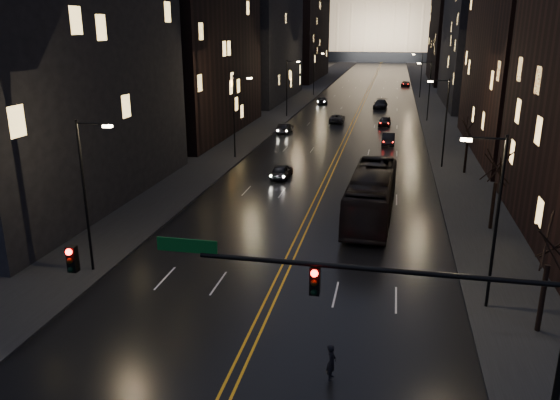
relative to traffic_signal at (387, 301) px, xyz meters
The scene contains 33 objects.
road 130.24m from the traffic_signal, 92.60° to the left, with size 20.00×320.00×0.02m, color black.
sidewalk_left 131.62m from the traffic_signal, 98.71° to the left, with size 8.00×320.00×0.16m, color black.
sidewalk_right 130.35m from the traffic_signal, 86.44° to the left, with size 8.00×320.00×0.16m, color black.
center_line 130.24m from the traffic_signal, 92.60° to the left, with size 0.62×320.00×0.01m, color orange.
building_left_near 35.26m from the traffic_signal, 140.72° to the left, with size 12.00×28.00×22.00m, color black.
building_left_mid 60.99m from the traffic_signal, 116.48° to the left, with size 12.00×30.00×28.00m, color black.
building_left_far 95.98m from the traffic_signal, 106.30° to the left, with size 12.00×34.00×20.00m, color black.
building_left_dist 142.73m from the traffic_signal, 100.88° to the left, with size 12.00×40.00×24.00m, color black.
building_right_mid 93.57m from the traffic_signal, 80.68° to the left, with size 12.00×34.00×26.00m, color black.
building_right_dist 140.94m from the traffic_signal, 83.85° to the left, with size 12.00×40.00×22.00m, color black.
capitol 250.36m from the traffic_signal, 91.35° to the left, with size 90.00×50.00×58.50m.
traffic_signal is the anchor object (origin of this frame).
streetlamp_right_near 11.14m from the traffic_signal, 63.88° to the left, with size 2.13×0.25×9.00m.
streetlamp_left_near 19.48m from the traffic_signal, 149.10° to the left, with size 2.13×0.25×9.00m.
streetlamp_right_mid 40.30m from the traffic_signal, 83.01° to the left, with size 2.13×0.25×9.00m.
streetlamp_left_mid 43.36m from the traffic_signal, 112.68° to the left, with size 2.13×0.25×9.00m.
streetlamp_right_far 70.18m from the traffic_signal, 85.99° to the left, with size 2.13×0.25×9.00m.
streetlamp_left_far 71.97m from the traffic_signal, 103.43° to the left, with size 2.13×0.25×9.00m.
streetlamp_right_dist 100.12m from the traffic_signal, 87.19° to the left, with size 2.13×0.25×9.00m.
streetlamp_left_dist 101.39m from the traffic_signal, 99.49° to the left, with size 2.13×0.25×9.00m.
tree_right_near 10.71m from the traffic_signal, 48.45° to the left, with size 2.40×2.40×6.65m.
tree_right_mid 23.13m from the traffic_signal, 72.13° to the left, with size 2.40×2.40×6.65m.
tree_right_far 38.67m from the traffic_signal, 79.43° to the left, with size 2.40×2.40×6.65m.
bus 23.28m from the traffic_signal, 93.37° to the left, with size 3.05×13.02×3.63m, color black.
oncoming_car_a 34.83m from the traffic_signal, 107.25° to the left, with size 1.63×4.06×1.38m, color black.
oncoming_car_b 57.98m from the traffic_signal, 104.43° to the left, with size 1.45×4.17×1.37m, color black.
oncoming_car_c 67.09m from the traffic_signal, 97.21° to the left, with size 2.12×4.61×1.28m, color black.
oncoming_car_d 88.22m from the traffic_signal, 98.69° to the left, with size 1.85×4.55×1.32m, color black.
receding_car_a 51.22m from the traffic_signal, 90.52° to the left, with size 1.52×4.35×1.43m, color black.
receding_car_b 64.84m from the traffic_signal, 91.08° to the left, with size 1.67×4.16×1.42m, color black.
receding_car_c 83.06m from the traffic_signal, 91.64° to the left, with size 2.18×5.37×1.56m, color black.
receding_car_d 124.38m from the traffic_signal, 88.80° to the left, with size 2.02×4.39×1.22m, color black.
pedestrian_a 5.42m from the traffic_signal, 127.88° to the left, with size 0.57×0.38×1.57m, color black.
Camera 1 is at (5.71, -16.55, 13.70)m, focal length 35.00 mm.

